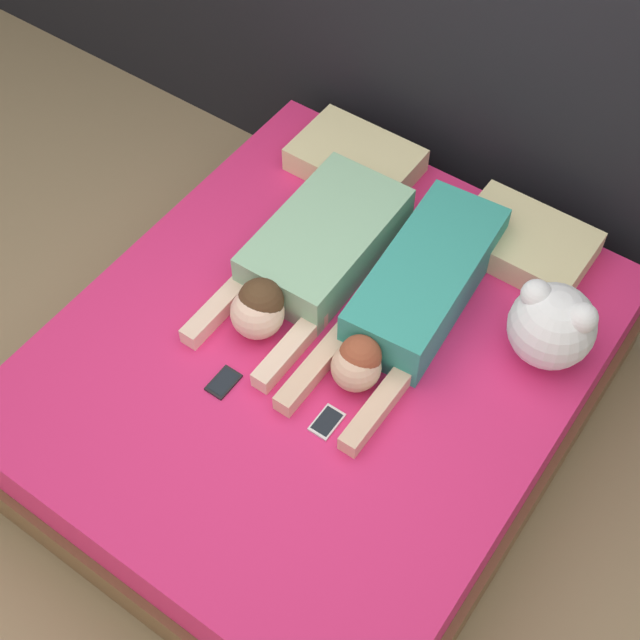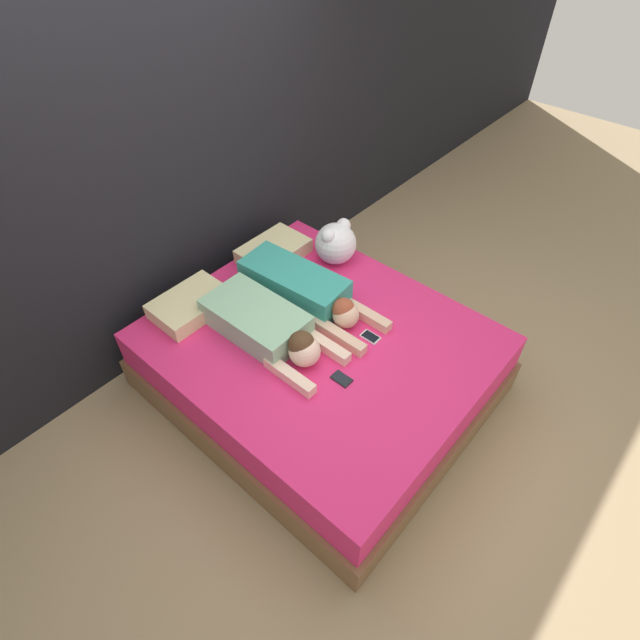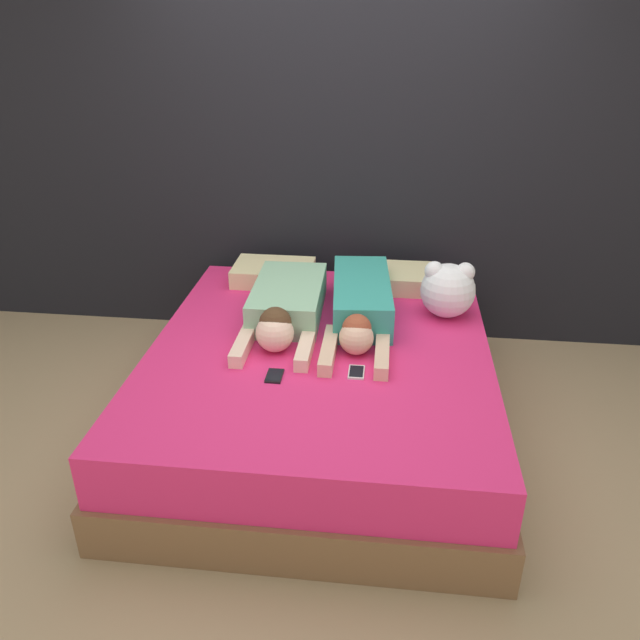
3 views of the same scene
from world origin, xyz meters
The scene contains 9 objects.
ground_plane centered at (0.00, 0.00, 0.00)m, with size 12.00×12.00×0.00m, color #9E8460.
bed centered at (0.00, 0.00, 0.26)m, with size 1.83×2.11×0.52m.
pillow_head_left centered at (-0.40, 0.82, 0.57)m, with size 0.51×0.35×0.11m.
pillow_head_right centered at (0.40, 0.82, 0.57)m, with size 0.51×0.35×0.11m.
person_left centered at (-0.22, 0.25, 0.61)m, with size 0.40×0.99×0.23m.
person_right centered at (0.19, 0.31, 0.62)m, with size 0.38×1.12×0.21m.
cell_phone_left centered at (-0.18, -0.33, 0.52)m, with size 0.08×0.12×0.01m.
cell_phone_right centered at (0.21, -0.25, 0.52)m, with size 0.08×0.12×0.01m.
plush_toy centered at (0.68, 0.44, 0.68)m, with size 0.31×0.31×0.33m.
Camera 1 is at (1.06, -1.51, 3.19)m, focal length 50.00 mm.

